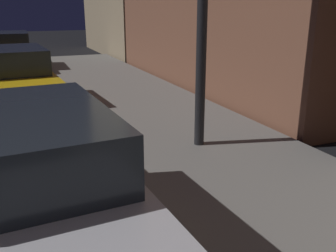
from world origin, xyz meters
name	(u,v)px	position (x,y,z in m)	size (l,w,h in m)	color
car_silver	(27,184)	(2.85, 3.60, 0.71)	(2.13, 4.45, 1.43)	#B7B7BF
car_yellow_cab	(11,80)	(2.85, 9.42, 0.71)	(2.16, 4.21, 1.43)	gold
car_black	(7,52)	(2.85, 15.33, 0.71)	(2.07, 4.22, 1.43)	black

